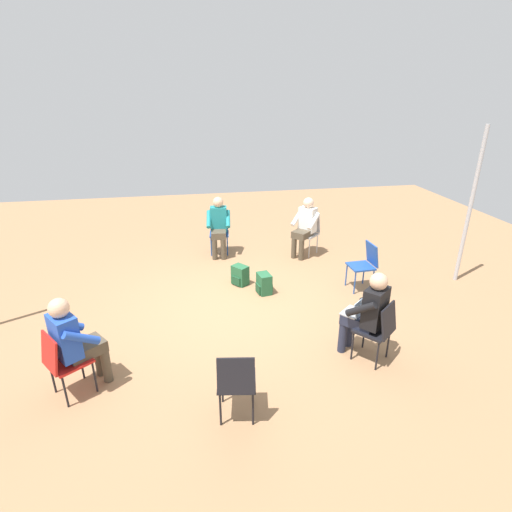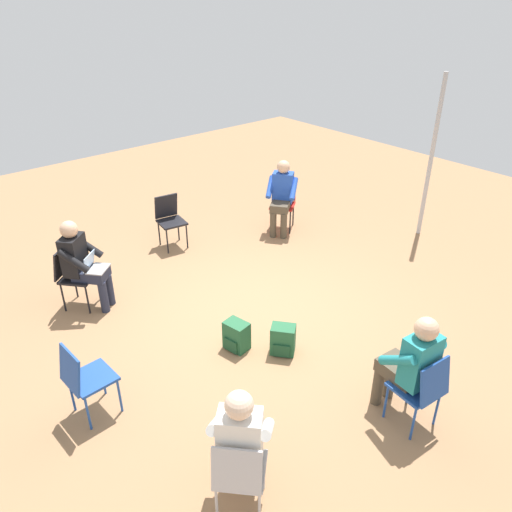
% 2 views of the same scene
% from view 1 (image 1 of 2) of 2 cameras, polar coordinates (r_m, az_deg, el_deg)
% --- Properties ---
extents(ground_plane, '(15.53, 15.53, 0.00)m').
position_cam_1_polar(ground_plane, '(6.60, -3.22, -7.21)').
color(ground_plane, '#99704C').
extents(chair_southwest, '(0.59, 0.58, 0.85)m').
position_cam_1_polar(chair_southwest, '(5.36, 17.07, -9.82)').
color(chair_southwest, black).
rests_on(chair_southwest, ground).
extents(chair_east, '(0.48, 0.44, 0.85)m').
position_cam_1_polar(chair_east, '(8.62, -5.30, 3.71)').
color(chair_east, '#1E4799').
rests_on(chair_east, ground).
extents(chair_south, '(0.42, 0.46, 0.85)m').
position_cam_1_polar(chair_south, '(7.20, 15.29, -0.93)').
color(chair_south, '#1E4799').
rests_on(chair_south, ground).
extents(chair_southeast, '(0.58, 0.59, 0.85)m').
position_cam_1_polar(chair_southeast, '(8.59, 7.54, 3.56)').
color(chair_southeast, '#B7B7BC').
rests_on(chair_southeast, ground).
extents(chair_west, '(0.49, 0.46, 0.85)m').
position_cam_1_polar(chair_west, '(4.34, -2.81, -17.40)').
color(chair_west, black).
rests_on(chair_west, ground).
extents(chair_northwest, '(0.57, 0.58, 0.85)m').
position_cam_1_polar(chair_northwest, '(5.08, -25.88, -13.22)').
color(chair_northwest, red).
rests_on(chair_northwest, ground).
extents(person_with_laptop, '(0.64, 0.63, 1.24)m').
position_cam_1_polar(person_with_laptop, '(5.31, 15.63, -7.47)').
color(person_with_laptop, '#23283D').
rests_on(person_with_laptop, ground).
extents(person_in_teal, '(0.55, 0.53, 1.24)m').
position_cam_1_polar(person_in_teal, '(8.40, -5.37, 4.62)').
color(person_in_teal, '#4C4233').
rests_on(person_in_teal, ground).
extents(person_in_blue, '(0.63, 0.63, 1.24)m').
position_cam_1_polar(person_in_blue, '(5.02, -24.51, -10.71)').
color(person_in_blue, '#4C4233').
rests_on(person_in_blue, ground).
extents(person_in_white, '(0.63, 0.63, 1.24)m').
position_cam_1_polar(person_in_white, '(8.39, 7.04, 4.54)').
color(person_in_white, '#4C4233').
rests_on(person_in_white, ground).
extents(backpack_near_laptop_user, '(0.31, 0.28, 0.36)m').
position_cam_1_polar(backpack_near_laptop_user, '(6.94, 1.17, -4.11)').
color(backpack_near_laptop_user, '#235B38').
rests_on(backpack_near_laptop_user, ground).
extents(backpack_by_empty_chair, '(0.34, 0.33, 0.36)m').
position_cam_1_polar(backpack_by_empty_chair, '(7.24, -2.28, -2.90)').
color(backpack_by_empty_chair, '#235B38').
rests_on(backpack_by_empty_chair, ground).
extents(tent_pole_near, '(0.07, 0.07, 2.77)m').
position_cam_1_polar(tent_pole_near, '(7.91, 28.27, 6.09)').
color(tent_pole_near, '#B2B2B7').
rests_on(tent_pole_near, ground).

